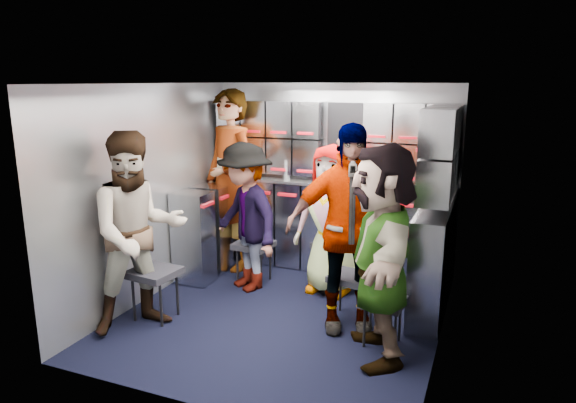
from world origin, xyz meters
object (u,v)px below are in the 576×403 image
at_px(jump_seat_mid_left, 254,247).
at_px(attendant_arc_e, 381,253).
at_px(attendant_arc_a, 138,233).
at_px(attendant_arc_b, 245,217).
at_px(jump_seat_center, 335,247).
at_px(jump_seat_mid_right, 351,280).
at_px(jump_seat_near_right, 383,304).
at_px(jump_seat_near_left, 154,275).
at_px(attendant_arc_c, 331,220).
at_px(attendant_standing, 230,181).
at_px(attendant_arc_d, 347,229).

xyz_separation_m(jump_seat_mid_left, attendant_arc_e, (1.57, -1.01, 0.45)).
distance_m(jump_seat_mid_left, attendant_arc_a, 1.46).
height_order(attendant_arc_b, attendant_arc_e, attendant_arc_e).
distance_m(jump_seat_center, attendant_arc_b, 1.00).
bearing_deg(jump_seat_mid_right, attendant_arc_b, 166.89).
distance_m(jump_seat_center, jump_seat_mid_right, 0.80).
xyz_separation_m(jump_seat_near_right, attendant_arc_a, (-2.02, -0.48, 0.51)).
bearing_deg(jump_seat_mid_right, jump_seat_center, 117.34).
relative_size(jump_seat_mid_left, jump_seat_mid_right, 1.06).
relative_size(jump_seat_near_left, attendant_arc_b, 0.31).
distance_m(attendant_arc_a, attendant_arc_c, 1.88).
distance_m(jump_seat_near_left, attendant_arc_e, 2.07).
xyz_separation_m(jump_seat_mid_left, attendant_standing, (-0.44, 0.33, 0.63)).
bearing_deg(jump_seat_center, attendant_arc_b, -152.62).
bearing_deg(jump_seat_near_left, jump_seat_mid_right, 22.05).
height_order(jump_seat_mid_right, attendant_arc_b, attendant_arc_b).
relative_size(jump_seat_near_left, attendant_arc_d, 0.26).
distance_m(jump_seat_near_left, jump_seat_mid_left, 1.21).
distance_m(jump_seat_near_left, attendant_arc_b, 1.10).
xyz_separation_m(jump_seat_near_left, jump_seat_mid_left, (0.45, 1.13, -0.02)).
bearing_deg(attendant_arc_d, attendant_arc_c, 95.98).
bearing_deg(attendant_arc_b, jump_seat_center, 59.38).
bearing_deg(attendant_arc_c, attendant_arc_d, -55.57).
height_order(jump_seat_near_right, attendant_arc_b, attendant_arc_b).
bearing_deg(attendant_arc_d, jump_seat_center, 91.06).
height_order(jump_seat_mid_right, attendant_arc_d, attendant_arc_d).
xyz_separation_m(jump_seat_mid_right, attendant_standing, (-1.64, 0.79, 0.65)).
bearing_deg(jump_seat_near_left, attendant_arc_a, -90.00).
xyz_separation_m(jump_seat_mid_right, jump_seat_near_right, (0.37, -0.37, -0.02)).
xyz_separation_m(jump_seat_mid_right, attendant_arc_e, (0.37, -0.55, 0.48)).
distance_m(jump_seat_near_left, attendant_arc_a, 0.48).
distance_m(attendant_standing, attendant_arc_a, 1.65).
height_order(attendant_arc_c, attendant_arc_d, attendant_arc_d).
bearing_deg(jump_seat_near_left, attendant_arc_e, 3.42).
height_order(attendant_standing, attendant_arc_b, attendant_standing).
relative_size(jump_seat_center, jump_seat_mid_right, 1.18).
bearing_deg(jump_seat_center, attendant_arc_e, -59.67).
distance_m(jump_seat_mid_left, attendant_arc_c, 0.91).
relative_size(jump_seat_near_left, attendant_arc_a, 0.27).
relative_size(jump_seat_near_right, attendant_arc_c, 0.26).
relative_size(attendant_standing, attendant_arc_a, 1.18).
distance_m(attendant_arc_c, attendant_arc_d, 0.81).
xyz_separation_m(attendant_arc_a, attendant_arc_d, (1.65, 0.67, 0.03)).
height_order(jump_seat_near_right, attendant_arc_a, attendant_arc_a).
height_order(attendant_standing, attendant_arc_a, attendant_standing).
height_order(attendant_arc_d, attendant_arc_e, attendant_arc_d).
bearing_deg(attendant_arc_d, attendant_standing, 128.06).
bearing_deg(jump_seat_near_left, attendant_standing, 89.78).
distance_m(jump_seat_mid_left, jump_seat_center, 0.87).
bearing_deg(jump_seat_center, attendant_arc_d, -67.58).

